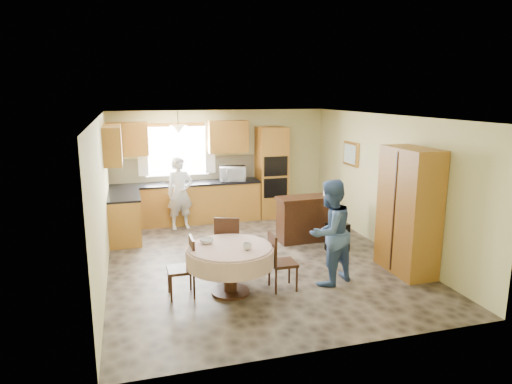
{
  "coord_description": "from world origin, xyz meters",
  "views": [
    {
      "loc": [
        -2.09,
        -7.32,
        2.88
      ],
      "look_at": [
        0.09,
        0.3,
        1.15
      ],
      "focal_mm": 32.0,
      "sensor_mm": 36.0,
      "label": 1
    }
  ],
  "objects": [
    {
      "name": "pendant",
      "position": [
        -1.0,
        2.5,
        2.12
      ],
      "size": [
        0.36,
        0.36,
        0.18
      ],
      "primitive_type": "cone",
      "rotation": [
        3.14,
        0.0,
        0.0
      ],
      "color": "beige",
      "rests_on": "ceiling"
    },
    {
      "name": "floor",
      "position": [
        0.0,
        0.0,
        0.0
      ],
      "size": [
        5.0,
        6.0,
        0.01
      ],
      "primitive_type": "cube",
      "color": "brown",
      "rests_on": "ground"
    },
    {
      "name": "chair_right",
      "position": [
        -0.02,
        -1.28,
        0.48
      ],
      "size": [
        0.38,
        0.38,
        0.87
      ],
      "rotation": [
        0.0,
        0.0,
        1.57
      ],
      "color": "#3D2010",
      "rests_on": "floor"
    },
    {
      "name": "space_heater",
      "position": [
        1.58,
        0.03,
        0.26
      ],
      "size": [
        0.4,
        0.29,
        0.52
      ],
      "primitive_type": "cube",
      "rotation": [
        0.0,
        0.0,
        0.06
      ],
      "color": "black",
      "rests_on": "floor"
    },
    {
      "name": "bottle_sideboard",
      "position": [
        1.65,
        0.75,
        0.97
      ],
      "size": [
        0.11,
        0.11,
        0.26
      ],
      "primitive_type": "imported",
      "rotation": [
        0.0,
        0.0,
        0.05
      ],
      "color": "silver",
      "rests_on": "sideboard"
    },
    {
      "name": "wall_back",
      "position": [
        0.0,
        3.0,
        1.25
      ],
      "size": [
        5.0,
        0.02,
        2.5
      ],
      "primitive_type": "cube",
      "color": "#D2CC87",
      "rests_on": "floor"
    },
    {
      "name": "backsplash",
      "position": [
        -0.85,
        2.99,
        1.18
      ],
      "size": [
        3.3,
        0.02,
        0.55
      ],
      "primitive_type": "cube",
      "color": "beige",
      "rests_on": "wall_back"
    },
    {
      "name": "curtain_left",
      "position": [
        -1.75,
        2.93,
        1.65
      ],
      "size": [
        0.22,
        0.02,
        1.15
      ],
      "primitive_type": "cube",
      "color": "white",
      "rests_on": "wall_back"
    },
    {
      "name": "microwave",
      "position": [
        0.2,
        2.65,
        1.08
      ],
      "size": [
        0.65,
        0.5,
        0.33
      ],
      "primitive_type": "imported",
      "rotation": [
        0.0,
        0.0,
        -0.19
      ],
      "color": "silver",
      "rests_on": "counter_back"
    },
    {
      "name": "wall_right",
      "position": [
        2.5,
        0.0,
        1.25
      ],
      "size": [
        0.02,
        6.0,
        2.5
      ],
      "primitive_type": "cube",
      "color": "#D2CC87",
      "rests_on": "floor"
    },
    {
      "name": "dining_table",
      "position": [
        -0.74,
        -1.23,
        0.56
      ],
      "size": [
        1.27,
        1.27,
        0.72
      ],
      "color": "#3D2010",
      "rests_on": "floor"
    },
    {
      "name": "chair_back",
      "position": [
        -0.61,
        -0.49,
        0.54
      ],
      "size": [
        0.54,
        0.54,
        0.97
      ],
      "rotation": [
        0.0,
        0.0,
        2.78
      ],
      "color": "#3D2010",
      "rests_on": "floor"
    },
    {
      "name": "counter_back",
      "position": [
        -0.85,
        2.7,
        0.9
      ],
      "size": [
        3.3,
        0.64,
        0.04
      ],
      "primitive_type": "cube",
      "color": "black",
      "rests_on": "base_cab_back"
    },
    {
      "name": "wall_cab_left",
      "position": [
        -2.05,
        2.83,
        1.91
      ],
      "size": [
        0.85,
        0.33,
        0.72
      ],
      "primitive_type": "cube",
      "color": "#B4762D",
      "rests_on": "wall_back"
    },
    {
      "name": "person_dining",
      "position": [
        0.8,
        -1.27,
        0.81
      ],
      "size": [
        0.97,
        0.89,
        1.63
      ],
      "primitive_type": "imported",
      "rotation": [
        0.0,
        0.0,
        3.56
      ],
      "color": "#3E5988",
      "rests_on": "floor"
    },
    {
      "name": "bowl_sideboard",
      "position": [
        1.02,
        0.75,
        0.87
      ],
      "size": [
        0.24,
        0.24,
        0.06
      ],
      "primitive_type": "imported",
      "rotation": [
        0.0,
        0.0,
        0.04
      ],
      "color": "#B2B2B2",
      "rests_on": "sideboard"
    },
    {
      "name": "oven_tower",
      "position": [
        1.15,
        2.69,
        1.06
      ],
      "size": [
        0.66,
        0.62,
        2.12
      ],
      "primitive_type": "cube",
      "color": "gold",
      "rests_on": "floor"
    },
    {
      "name": "base_cab_back",
      "position": [
        -0.85,
        2.7,
        0.44
      ],
      "size": [
        3.3,
        0.6,
        0.88
      ],
      "primitive_type": "cube",
      "color": "gold",
      "rests_on": "floor"
    },
    {
      "name": "wall_cab_side",
      "position": [
        -2.33,
        1.8,
        1.91
      ],
      "size": [
        0.33,
        1.2,
        0.72
      ],
      "primitive_type": "cube",
      "color": "#B4762D",
      "rests_on": "wall_left"
    },
    {
      "name": "wall_cab_right",
      "position": [
        0.15,
        2.83,
        1.91
      ],
      "size": [
        0.9,
        0.33,
        0.72
      ],
      "primitive_type": "cube",
      "color": "#B4762D",
      "rests_on": "wall_back"
    },
    {
      "name": "sideboard",
      "position": [
        1.26,
        0.75,
        0.42
      ],
      "size": [
        1.19,
        0.53,
        0.84
      ],
      "primitive_type": "cube",
      "rotation": [
        0.0,
        0.0,
        0.04
      ],
      "color": "#3D2010",
      "rests_on": "floor"
    },
    {
      "name": "wall_front",
      "position": [
        0.0,
        -3.0,
        1.25
      ],
      "size": [
        5.0,
        0.02,
        2.5
      ],
      "primitive_type": "cube",
      "color": "#D2CC87",
      "rests_on": "floor"
    },
    {
      "name": "ceiling",
      "position": [
        0.0,
        0.0,
        2.5
      ],
      "size": [
        5.0,
        6.0,
        0.01
      ],
      "primitive_type": "cube",
      "color": "white",
      "rests_on": "wall_back"
    },
    {
      "name": "curtain_right",
      "position": [
        -0.25,
        2.93,
        1.65
      ],
      "size": [
        0.22,
        0.02,
        1.15
      ],
      "primitive_type": "cube",
      "color": "white",
      "rests_on": "wall_back"
    },
    {
      "name": "bowl_table",
      "position": [
        -1.03,
        -0.99,
        0.76
      ],
      "size": [
        0.28,
        0.28,
        0.07
      ],
      "primitive_type": "imported",
      "rotation": [
        0.0,
        0.0,
        0.4
      ],
      "color": "#B2B2B2",
      "rests_on": "dining_table"
    },
    {
      "name": "wall_left",
      "position": [
        -2.5,
        0.0,
        1.25
      ],
      "size": [
        0.02,
        6.0,
        2.5
      ],
      "primitive_type": "cube",
      "color": "#D2CC87",
      "rests_on": "floor"
    },
    {
      "name": "oven_upper",
      "position": [
        1.15,
        2.38,
        1.25
      ],
      "size": [
        0.56,
        0.01,
        0.45
      ],
      "primitive_type": "cube",
      "color": "black",
      "rests_on": "oven_tower"
    },
    {
      "name": "counter_left",
      "position": [
        -2.2,
        1.8,
        0.9
      ],
      "size": [
        0.64,
        1.2,
        0.04
      ],
      "primitive_type": "cube",
      "color": "black",
      "rests_on": "base_cab_left"
    },
    {
      "name": "chair_left",
      "position": [
        -1.37,
        -1.12,
        0.48
      ],
      "size": [
        0.38,
        0.38,
        0.87
      ],
      "rotation": [
        0.0,
        0.0,
        -1.56
      ],
      "color": "#3D2010",
      "rests_on": "floor"
    },
    {
      "name": "base_cab_left",
      "position": [
        -2.2,
        1.8,
        0.44
      ],
      "size": [
        0.6,
        1.2,
        0.88
      ],
      "primitive_type": "cube",
      "color": "gold",
      "rests_on": "floor"
    },
    {
      "name": "cupboard",
      "position": [
        2.22,
        -1.17,
        1.02
      ],
      "size": [
        0.53,
        1.07,
        2.04
      ],
      "primitive_type": "cube",
      "color": "gold",
      "rests_on": "floor"
    },
    {
      "name": "person_sink",
      "position": [
        -1.04,
        2.28,
        0.78
      ],
      "size": [
        0.63,
        0.48,
        1.56
      ],
      "primitive_type": "imported",
      "rotation": [
        0.0,
        0.0,
        0.19
      ],
      "color": "silver",
      "rests_on": "floor"
    },
    {
      "name": "window",
      "position": [
        -1.0,
        2.98,
        1.6
      ],
      "size": [
        1.4,
        0.03,
        1.1
      ],
      "primitive_type": "cube",
      "color": "white",
      "rests_on": "wall_back"
    },
    {
      "name": "oven_lower",
      "position": [
        1.15,
        2.38,
        0.75
      ],
      "size": [
        0.56,
        0.01,
        0.45
      ],
      "primitive_type": "cube",
      "color": "black",
      "rests_on": "oven_tower"
    },
    {
      "name": "cup_table",
      "position": [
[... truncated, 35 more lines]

